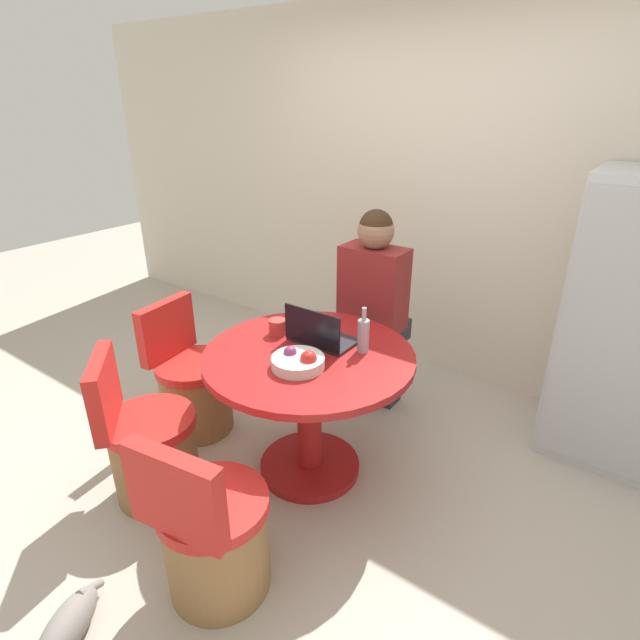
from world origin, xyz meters
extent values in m
plane|color=#B2A899|center=(0.00, 0.00, 0.00)|extent=(12.00, 12.00, 0.00)
cube|color=beige|center=(0.00, 1.70, 1.30)|extent=(7.00, 0.06, 2.60)
cube|color=silver|center=(1.39, 1.33, 0.81)|extent=(0.68, 0.63, 1.63)
cube|color=#AFB2B5|center=(1.39, 1.01, 0.81)|extent=(0.65, 0.01, 1.53)
cylinder|color=maroon|center=(0.06, 0.10, 0.03)|extent=(0.57, 0.57, 0.05)
cylinder|color=maroon|center=(0.06, 0.10, 0.38)|extent=(0.13, 0.13, 0.66)
cylinder|color=maroon|center=(0.06, 0.10, 0.73)|extent=(1.10, 1.10, 0.04)
cylinder|color=olive|center=(0.19, -0.72, 0.21)|extent=(0.44, 0.44, 0.42)
cylinder|color=red|center=(0.19, -0.72, 0.45)|extent=(0.46, 0.46, 0.06)
cube|color=red|center=(0.21, -0.90, 0.66)|extent=(0.42, 0.13, 0.36)
cylinder|color=olive|center=(-0.76, 0.01, 0.21)|extent=(0.44, 0.44, 0.42)
cylinder|color=red|center=(-0.76, 0.01, 0.45)|extent=(0.46, 0.46, 0.06)
cube|color=red|center=(-0.94, -0.01, 0.66)|extent=(0.12, 0.42, 0.36)
cylinder|color=olive|center=(-0.49, -0.51, 0.21)|extent=(0.44, 0.44, 0.42)
cylinder|color=red|center=(-0.49, -0.51, 0.45)|extent=(0.46, 0.46, 0.06)
cube|color=red|center=(-0.61, -0.65, 0.66)|extent=(0.36, 0.33, 0.36)
cube|color=#2D2D38|center=(0.02, 0.97, 0.24)|extent=(0.28, 0.16, 0.48)
cube|color=#2D2D38|center=(0.02, 0.91, 0.55)|extent=(0.32, 0.36, 0.14)
cube|color=maroon|center=(0.02, 0.83, 0.88)|extent=(0.40, 0.22, 0.52)
sphere|color=#936B51|center=(0.02, 0.83, 1.24)|extent=(0.22, 0.22, 0.22)
sphere|color=#382314|center=(0.02, 0.83, 1.26)|extent=(0.20, 0.20, 0.20)
cube|color=#232328|center=(0.05, 0.26, 0.76)|extent=(0.35, 0.22, 0.02)
cube|color=black|center=(0.05, 0.15, 0.87)|extent=(0.35, 0.01, 0.20)
cylinder|color=beige|center=(0.11, -0.04, 0.78)|extent=(0.26, 0.26, 0.05)
sphere|color=red|center=(0.17, -0.04, 0.81)|extent=(0.08, 0.08, 0.08)
sphere|color=#7A2D5B|center=(0.05, -0.03, 0.81)|extent=(0.07, 0.07, 0.07)
cylinder|color=#B2332D|center=(-0.21, 0.18, 0.80)|extent=(0.10, 0.10, 0.09)
cylinder|color=#9999A3|center=(0.28, 0.28, 0.84)|extent=(0.06, 0.06, 0.18)
cylinder|color=#9999A3|center=(0.28, 0.28, 0.96)|extent=(0.02, 0.02, 0.07)
ellipsoid|color=gray|center=(-0.11, -1.24, 0.08)|extent=(0.27, 0.37, 0.15)
cylinder|color=gray|center=(-0.17, -1.10, 0.09)|extent=(0.09, 0.15, 0.12)
camera|label=1|loc=(1.44, -1.71, 1.96)|focal=28.00mm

